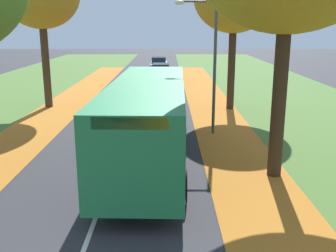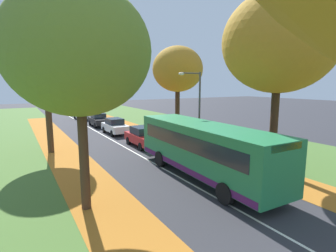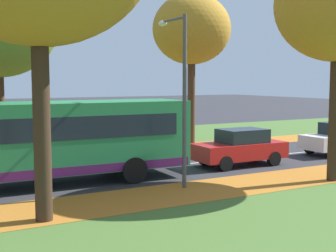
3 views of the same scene
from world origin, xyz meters
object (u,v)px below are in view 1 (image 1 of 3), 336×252
(bus, at_px, (149,118))
(streetlamp_right, at_px, (208,52))
(car_white_following, at_px, (161,83))
(car_black_third_in_line, at_px, (162,73))
(car_red_lead, at_px, (161,99))
(car_silver_fourth_in_line, at_px, (160,65))

(bus, bearing_deg, streetlamp_right, 58.66)
(car_white_following, distance_m, car_black_third_in_line, 5.84)
(car_red_lead, distance_m, car_white_following, 6.50)
(car_silver_fourth_in_line, bearing_deg, car_white_following, -88.30)
(streetlamp_right, bearing_deg, bus, -121.34)
(car_red_lead, height_order, car_black_third_in_line, same)
(car_red_lead, relative_size, car_silver_fourth_in_line, 1.00)
(car_white_following, bearing_deg, streetlamp_right, -77.89)
(bus, relative_size, car_white_following, 2.48)
(bus, distance_m, car_silver_fourth_in_line, 28.19)
(streetlamp_right, distance_m, bus, 5.18)
(car_white_following, xyz_separation_m, car_black_third_in_line, (-0.05, 5.84, 0.00))
(car_white_following, distance_m, car_silver_fourth_in_line, 13.24)
(car_silver_fourth_in_line, bearing_deg, car_red_lead, -88.48)
(streetlamp_right, xyz_separation_m, car_white_following, (-2.33, 10.87, -2.92))
(bus, relative_size, car_red_lead, 2.48)
(streetlamp_right, distance_m, car_white_following, 11.50)
(bus, distance_m, car_black_third_in_line, 20.79)
(bus, xyz_separation_m, car_silver_fourth_in_line, (-0.25, 28.18, -0.89))
(streetlamp_right, relative_size, car_red_lead, 1.42)
(car_red_lead, xyz_separation_m, car_white_following, (-0.13, 6.50, 0.00))
(car_white_following, bearing_deg, bus, -90.55)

